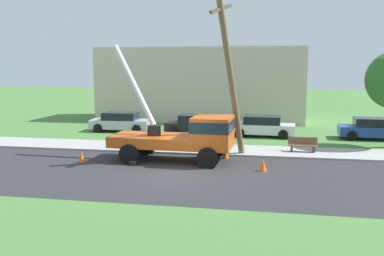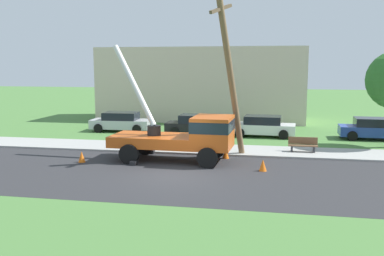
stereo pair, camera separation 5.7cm
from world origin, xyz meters
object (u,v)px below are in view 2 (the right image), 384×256
object	(u,v)px
traffic_cone_behind	(82,157)
parked_sedan_black	(198,125)
utility_truck	(188,134)
parked_sedan_silver	(121,122)
leaning_utility_pole	(230,73)
traffic_cone_ahead	(263,165)
traffic_cone_curbside	(226,153)
parked_sedan_blue	(374,129)
park_bench	(303,145)
parked_sedan_white	(263,126)

from	to	relation	value
traffic_cone_behind	parked_sedan_black	size ratio (longest dim) A/B	0.13
utility_truck	parked_sedan_silver	distance (m)	11.39
leaning_utility_pole	traffic_cone_ahead	distance (m)	5.18
traffic_cone_curbside	parked_sedan_black	distance (m)	7.93
parked_sedan_black	traffic_cone_behind	bearing A→B (deg)	-113.88
parked_sedan_blue	park_bench	distance (m)	7.47
parked_sedan_silver	park_bench	xyz separation A→B (m)	(12.78, -5.89, -0.25)
parked_sedan_silver	traffic_cone_curbside	bearing A→B (deg)	-42.67
leaning_utility_pole	traffic_cone_behind	bearing A→B (deg)	-162.70
parked_sedan_blue	parked_sedan_white	bearing A→B (deg)	-178.67
utility_truck	parked_sedan_black	xyz separation A→B (m)	(-0.96, 8.46, -0.70)
traffic_cone_curbside	parked_sedan_white	size ratio (longest dim) A/B	0.12
parked_sedan_white	parked_sedan_black	bearing A→B (deg)	-177.81
leaning_utility_pole	parked_sedan_white	distance (m)	8.60
parked_sedan_silver	parked_sedan_black	size ratio (longest dim) A/B	1.00
utility_truck	parked_sedan_silver	xyz separation A→B (m)	(-6.85, 9.08, -0.70)
traffic_cone_ahead	parked_sedan_black	distance (m)	10.96
traffic_cone_curbside	traffic_cone_behind	bearing A→B (deg)	-162.24
traffic_cone_behind	park_bench	world-z (taller)	park_bench
parked_sedan_black	park_bench	distance (m)	8.68
utility_truck	traffic_cone_curbside	bearing A→B (deg)	30.01
parked_sedan_silver	parked_sedan_white	distance (m)	10.42
utility_truck	parked_sedan_blue	bearing A→B (deg)	39.09
utility_truck	parked_sedan_black	bearing A→B (deg)	96.50
park_bench	parked_sedan_blue	bearing A→B (deg)	48.85
parked_sedan_white	traffic_cone_ahead	bearing A→B (deg)	-88.37
leaning_utility_pole	traffic_cone_behind	xyz separation A→B (m)	(-7.27, -2.26, -4.20)
traffic_cone_behind	parked_sedan_black	world-z (taller)	parked_sedan_black
traffic_cone_curbside	parked_sedan_silver	world-z (taller)	parked_sedan_silver
utility_truck	park_bench	distance (m)	6.79
traffic_cone_ahead	traffic_cone_curbside	bearing A→B (deg)	129.39
utility_truck	parked_sedan_blue	xyz separation A→B (m)	(10.84, 8.81, -0.70)
traffic_cone_behind	traffic_cone_curbside	size ratio (longest dim) A/B	1.00
leaning_utility_pole	parked_sedan_white	world-z (taller)	leaning_utility_pole
parked_sedan_black	parked_sedan_blue	size ratio (longest dim) A/B	1.00
parked_sedan_black	parked_sedan_white	distance (m)	4.52
parked_sedan_silver	park_bench	world-z (taller)	parked_sedan_silver
utility_truck	traffic_cone_behind	xyz separation A→B (m)	(-5.25, -1.21, -1.13)
utility_truck	parked_sedan_blue	world-z (taller)	utility_truck
traffic_cone_ahead	parked_sedan_black	bearing A→B (deg)	116.03
parked_sedan_silver	leaning_utility_pole	bearing A→B (deg)	-42.09
leaning_utility_pole	park_bench	distance (m)	5.98
parked_sedan_silver	parked_sedan_black	distance (m)	5.92
traffic_cone_curbside	parked_sedan_silver	xyz separation A→B (m)	(-8.69, 8.01, 0.43)
traffic_cone_behind	parked_sedan_blue	world-z (taller)	parked_sedan_blue
traffic_cone_ahead	park_bench	xyz separation A→B (m)	(2.08, 4.56, 0.18)
traffic_cone_behind	park_bench	bearing A→B (deg)	21.46
leaning_utility_pole	park_bench	xyz separation A→B (m)	(3.90, 2.13, -4.01)
utility_truck	traffic_cone_ahead	bearing A→B (deg)	-19.74
traffic_cone_ahead	traffic_cone_behind	size ratio (longest dim) A/B	1.00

